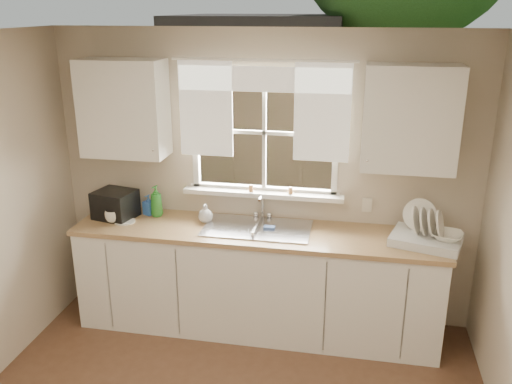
% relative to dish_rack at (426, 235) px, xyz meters
% --- Properties ---
extents(room_walls, '(3.62, 4.02, 2.50)m').
position_rel_dish_rack_xyz_m(room_walls, '(-1.33, -1.73, 0.26)').
color(room_walls, beige).
rests_on(room_walls, ground).
extents(ceiling, '(3.60, 4.00, 0.02)m').
position_rel_dish_rack_xyz_m(ceiling, '(-1.33, -1.67, 1.52)').
color(ceiling, silver).
rests_on(ceiling, room_walls).
extents(window, '(1.38, 0.16, 1.06)m').
position_rel_dish_rack_xyz_m(window, '(-1.33, 0.33, 0.51)').
color(window, white).
rests_on(window, room_walls).
extents(curtains, '(1.50, 0.03, 0.81)m').
position_rel_dish_rack_xyz_m(curtains, '(-1.33, 0.28, 0.96)').
color(curtains, white).
rests_on(curtains, room_walls).
extents(base_cabinets, '(3.00, 0.62, 0.87)m').
position_rel_dish_rack_xyz_m(base_cabinets, '(-1.33, 0.01, -0.54)').
color(base_cabinets, white).
rests_on(base_cabinets, ground).
extents(countertop, '(3.04, 0.65, 0.04)m').
position_rel_dish_rack_xyz_m(countertop, '(-1.33, 0.01, -0.09)').
color(countertop, '#A78253').
rests_on(countertop, base_cabinets).
extents(upper_cabinet_left, '(0.70, 0.33, 0.80)m').
position_rel_dish_rack_xyz_m(upper_cabinet_left, '(-2.48, 0.16, 0.87)').
color(upper_cabinet_left, white).
rests_on(upper_cabinet_left, room_walls).
extents(upper_cabinet_right, '(0.70, 0.33, 0.80)m').
position_rel_dish_rack_xyz_m(upper_cabinet_right, '(-0.18, 0.16, 0.87)').
color(upper_cabinet_right, white).
rests_on(upper_cabinet_right, room_walls).
extents(wall_outlet, '(0.08, 0.01, 0.12)m').
position_rel_dish_rack_xyz_m(wall_outlet, '(-0.45, 0.32, 0.10)').
color(wall_outlet, beige).
rests_on(wall_outlet, room_walls).
extents(sill_jars, '(0.38, 0.04, 0.06)m').
position_rel_dish_rack_xyz_m(sill_jars, '(-1.26, 0.27, 0.20)').
color(sill_jars, brown).
rests_on(sill_jars, window).
extents(sink, '(0.88, 0.52, 0.40)m').
position_rel_dish_rack_xyz_m(sink, '(-1.33, 0.04, -0.14)').
color(sink, '#B7B7BC').
rests_on(sink, countertop).
extents(dish_rack, '(0.60, 0.51, 0.32)m').
position_rel_dish_rack_xyz_m(dish_rack, '(0.00, 0.00, 0.00)').
color(dish_rack, silver).
rests_on(dish_rack, countertop).
extents(bowl, '(0.27, 0.27, 0.06)m').
position_rel_dish_rack_xyz_m(bowl, '(0.14, -0.05, 0.03)').
color(bowl, white).
rests_on(bowl, dish_rack).
extents(soap_bottle_a, '(0.13, 0.13, 0.28)m').
position_rel_dish_rack_xyz_m(soap_bottle_a, '(-2.25, 0.16, 0.07)').
color(soap_bottle_a, '#297D29').
rests_on(soap_bottle_a, countertop).
extents(soap_bottle_b, '(0.11, 0.11, 0.18)m').
position_rel_dish_rack_xyz_m(soap_bottle_b, '(-2.33, 0.18, 0.02)').
color(soap_bottle_b, blue).
rests_on(soap_bottle_b, countertop).
extents(soap_bottle_c, '(0.13, 0.13, 0.16)m').
position_rel_dish_rack_xyz_m(soap_bottle_c, '(-1.79, 0.11, 0.01)').
color(soap_bottle_c, beige).
rests_on(soap_bottle_c, countertop).
extents(saucer, '(0.18, 0.18, 0.01)m').
position_rel_dish_rack_xyz_m(saucer, '(-2.47, -0.03, -0.06)').
color(saucer, beige).
rests_on(saucer, countertop).
extents(cup, '(0.17, 0.17, 0.11)m').
position_rel_dish_rack_xyz_m(cup, '(-2.56, -0.05, -0.01)').
color(cup, silver).
rests_on(cup, countertop).
extents(black_appliance, '(0.38, 0.35, 0.24)m').
position_rel_dish_rack_xyz_m(black_appliance, '(-2.59, 0.06, 0.05)').
color(black_appliance, black).
rests_on(black_appliance, countertop).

